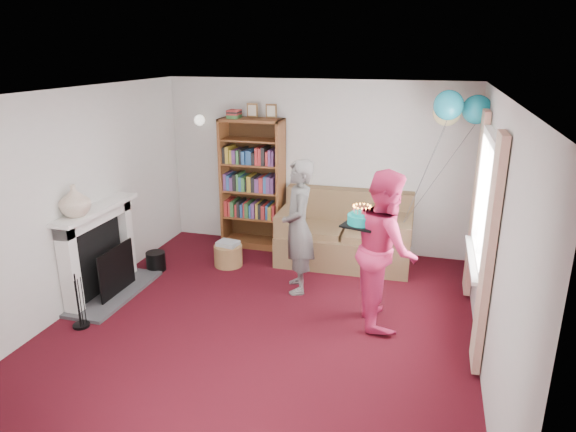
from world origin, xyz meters
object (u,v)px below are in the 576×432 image
(bookcase, at_px, (253,185))
(person_magenta, at_px, (385,248))
(birthday_cake, at_px, (361,219))
(person_striped, at_px, (298,227))
(sofa, at_px, (345,236))

(bookcase, xyz_separation_m, person_magenta, (2.14, -1.84, -0.09))
(person_magenta, distance_m, birthday_cake, 0.41)
(person_striped, bearing_deg, person_magenta, 47.04)
(person_magenta, height_order, birthday_cake, person_magenta)
(birthday_cake, bearing_deg, sofa, 104.49)
(birthday_cake, bearing_deg, bookcase, 135.10)
(sofa, height_order, person_magenta, person_magenta)
(bookcase, height_order, person_magenta, bookcase)
(bookcase, distance_m, person_magenta, 2.82)
(sofa, bearing_deg, bookcase, 169.69)
(person_striped, height_order, birthday_cake, person_striped)
(bookcase, height_order, person_striped, bookcase)
(sofa, distance_m, person_magenta, 1.82)
(person_striped, bearing_deg, sofa, 141.32)
(person_magenta, relative_size, birthday_cake, 4.83)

